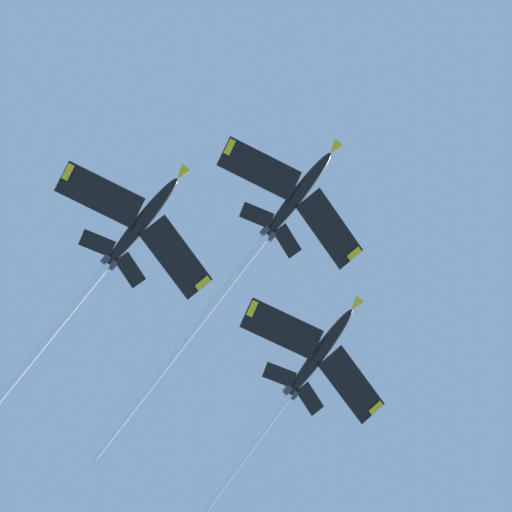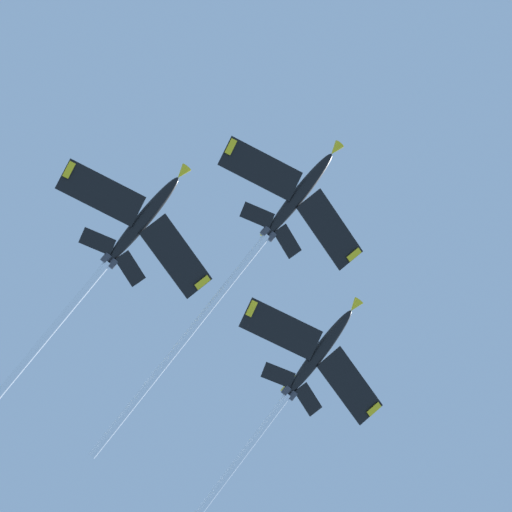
{
  "view_description": "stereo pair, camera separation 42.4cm",
  "coord_description": "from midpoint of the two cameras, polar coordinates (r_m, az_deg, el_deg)",
  "views": [
    {
      "loc": [
        -23.03,
        -30.4,
        1.78
      ],
      "look_at": [
        -27.22,
        4.79,
        108.43
      ],
      "focal_mm": 71.02,
      "sensor_mm": 36.0,
      "label": 1
    },
    {
      "loc": [
        -23.45,
        -30.45,
        1.78
      ],
      "look_at": [
        -27.22,
        4.79,
        108.43
      ],
      "focal_mm": 71.02,
      "sensor_mm": 36.0,
      "label": 2
    }
  ],
  "objects": [
    {
      "name": "jet_lead",
      "position": [
        112.57,
        0.43,
        0.82
      ],
      "size": [
        32.07,
        30.34,
        18.31
      ],
      "color": "black"
    },
    {
      "name": "jet_left_wing",
      "position": [
        114.62,
        1.22,
        -8.82
      ],
      "size": [
        35.85,
        34.05,
        20.68
      ],
      "color": "black"
    },
    {
      "name": "jet_right_wing",
      "position": [
        108.84,
        -8.74,
        -1.08
      ],
      "size": [
        33.96,
        31.78,
        20.79
      ],
      "color": "black"
    }
  ]
}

